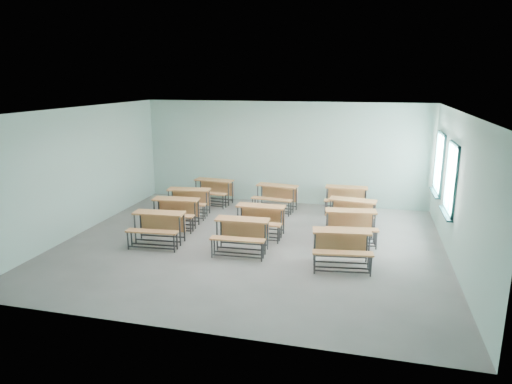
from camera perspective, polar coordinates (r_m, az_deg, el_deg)
room at (r=10.62m, az=-0.17°, el=1.57°), size 9.04×8.04×3.24m
desk_unit_r0c0 at (r=11.18m, az=-12.17°, el=-3.87°), size 1.29×0.92×0.77m
desk_unit_r0c1 at (r=10.43m, az=-1.85°, el=-4.85°), size 1.27×0.88×0.77m
desk_unit_r0c2 at (r=9.83m, az=10.66°, el=-6.30°), size 1.33×0.98×0.77m
desk_unit_r1c0 at (r=12.34m, az=-10.09°, el=-2.06°), size 1.30×0.93×0.77m
desk_unit_r1c1 at (r=11.50m, az=0.48°, el=-3.03°), size 1.23×0.83×0.77m
desk_unit_r1c2 at (r=11.32m, az=11.76°, el=-3.62°), size 1.33×0.98×0.77m
desk_unit_r2c0 at (r=13.35m, az=-8.49°, el=-0.76°), size 1.31×0.95×0.77m
desk_unit_r2c2 at (r=12.33m, az=11.89°, el=-2.17°), size 1.31×0.96×0.77m
desk_unit_r3c0 at (r=14.49m, az=-5.44°, el=0.50°), size 1.30×0.94×0.77m
desk_unit_r3c1 at (r=13.71m, az=2.51°, el=-0.23°), size 1.33×0.98×0.77m
desk_unit_r3c2 at (r=13.74m, az=11.20°, el=-0.46°), size 1.25×0.86×0.77m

